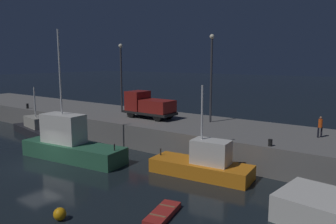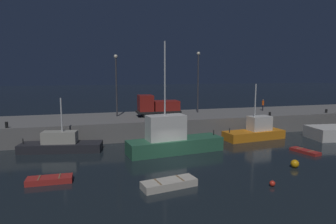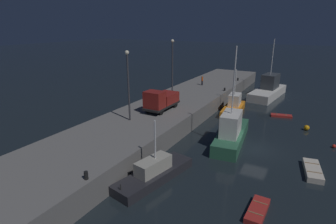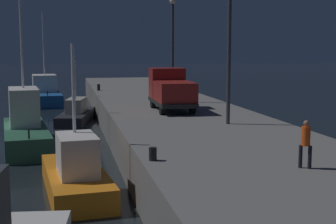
% 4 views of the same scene
% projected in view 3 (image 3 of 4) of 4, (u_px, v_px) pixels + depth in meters
% --- Properties ---
extents(ground_plane, '(320.00, 320.00, 0.00)m').
position_uv_depth(ground_plane, '(256.00, 150.00, 27.83)').
color(ground_plane, black).
extents(pier_quay, '(69.95, 8.97, 2.13)m').
position_uv_depth(pier_quay, '(154.00, 120.00, 33.22)').
color(pier_quay, slate).
rests_on(pier_quay, ground).
extents(fishing_trawler_red, '(9.38, 3.57, 10.27)m').
position_uv_depth(fishing_trawler_red, '(231.00, 132.00, 28.96)').
color(fishing_trawler_red, '#2D6647').
rests_on(fishing_trawler_red, ground).
extents(fishing_boat_white, '(11.37, 4.73, 9.80)m').
position_uv_depth(fishing_boat_white, '(268.00, 90.00, 47.71)').
color(fishing_boat_white, silver).
rests_on(fishing_boat_white, ground).
extents(fishing_boat_orange, '(7.24, 3.07, 6.26)m').
position_uv_depth(fishing_boat_orange, '(234.00, 107.00, 39.28)').
color(fishing_boat_orange, orange).
rests_on(fishing_boat_orange, ground).
extents(fishing_trawler_green, '(7.90, 3.58, 5.13)m').
position_uv_depth(fishing_trawler_green, '(154.00, 173.00, 22.25)').
color(fishing_trawler_green, '#232328').
rests_on(fishing_trawler_green, ground).
extents(dinghy_orange_near, '(3.01, 1.16, 0.44)m').
position_uv_depth(dinghy_orange_near, '(258.00, 211.00, 18.46)').
color(dinghy_orange_near, '#B22823').
rests_on(dinghy_orange_near, ground).
extents(rowboat_white_mid, '(1.57, 2.87, 0.33)m').
position_uv_depth(rowboat_white_mid, '(281.00, 116.00, 37.63)').
color(rowboat_white_mid, '#B22823').
rests_on(rowboat_white_mid, ground).
extents(dinghy_red_small, '(3.81, 1.85, 0.53)m').
position_uv_depth(dinghy_red_small, '(313.00, 170.00, 23.41)').
color(dinghy_red_small, beige).
rests_on(dinghy_red_small, ground).
extents(mooring_buoy_near, '(0.64, 0.64, 0.64)m').
position_uv_depth(mooring_buoy_near, '(307.00, 128.00, 32.79)').
color(mooring_buoy_near, orange).
rests_on(mooring_buoy_near, ground).
extents(mooring_buoy_mid, '(0.38, 0.38, 0.38)m').
position_uv_depth(mooring_buoy_mid, '(334.00, 146.00, 28.17)').
color(mooring_buoy_mid, red).
rests_on(mooring_buoy_mid, ground).
extents(lamp_post_west, '(0.44, 0.44, 7.52)m').
position_uv_depth(lamp_post_west, '(128.00, 80.00, 28.68)').
color(lamp_post_west, '#38383D').
rests_on(lamp_post_west, pier_quay).
extents(lamp_post_east, '(0.44, 0.44, 8.08)m').
position_uv_depth(lamp_post_east, '(172.00, 64.00, 37.90)').
color(lamp_post_east, '#38383D').
rests_on(lamp_post_east, pier_quay).
extents(utility_truck, '(5.41, 2.26, 2.64)m').
position_uv_depth(utility_truck, '(161.00, 100.00, 33.08)').
color(utility_truck, black).
rests_on(utility_truck, pier_quay).
extents(dockworker, '(0.41, 0.41, 1.60)m').
position_uv_depth(dockworker, '(202.00, 80.00, 46.83)').
color(dockworker, black).
rests_on(dockworker, pier_quay).
extents(bollard_west, '(0.28, 0.28, 0.47)m').
position_uv_depth(bollard_west, '(225.00, 89.00, 43.07)').
color(bollard_west, black).
rests_on(bollard_west, pier_quay).
extents(bollard_central, '(0.28, 0.28, 0.47)m').
position_uv_depth(bollard_central, '(238.00, 79.00, 50.78)').
color(bollard_central, black).
rests_on(bollard_central, pier_quay).
extents(bollard_east, '(0.28, 0.28, 0.59)m').
position_uv_depth(bollard_east, '(86.00, 175.00, 18.52)').
color(bollard_east, black).
rests_on(bollard_east, pier_quay).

